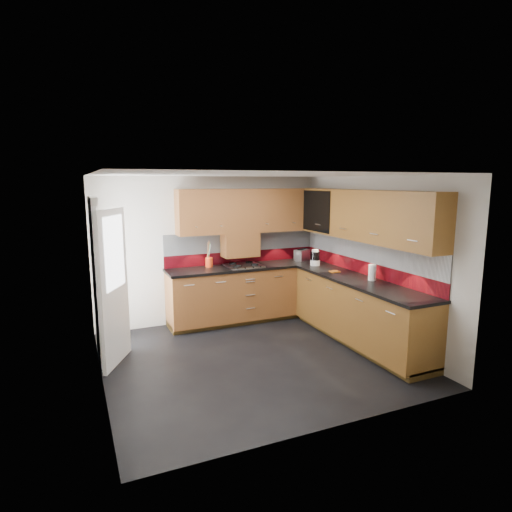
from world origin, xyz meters
name	(u,v)px	position (x,y,z in m)	size (l,w,h in m)	color
room	(254,247)	(0.00, 0.00, 1.50)	(4.00, 3.80, 2.64)	black
base_cabinets	(299,303)	(1.07, 0.72, 0.44)	(2.70, 3.20, 0.95)	brown
countertop	(299,273)	(1.05, 0.70, 0.92)	(2.72, 3.22, 0.04)	black
backsplash	(304,252)	(1.28, 0.93, 1.21)	(2.70, 3.20, 0.54)	maroon
upper_cabinets	(307,213)	(1.23, 0.78, 1.84)	(2.50, 3.20, 0.72)	brown
extractor_hood	(240,245)	(0.45, 1.64, 1.28)	(0.60, 0.33, 0.40)	brown
glass_cabinet	(324,209)	(1.71, 1.07, 1.87)	(0.32, 0.80, 0.66)	black
back_door	(104,283)	(-1.78, 0.75, 1.03)	(0.42, 1.19, 2.04)	white
gas_hob	(244,265)	(0.45, 1.47, 0.95)	(0.57, 0.51, 0.04)	silver
utensil_pot	(209,261)	(-0.09, 1.65, 1.04)	(0.12, 0.12, 0.43)	red
toaster	(302,255)	(1.61, 1.58, 1.04)	(0.32, 0.27, 0.20)	silver
food_processor	(315,258)	(1.57, 1.08, 1.06)	(0.16, 0.16, 0.27)	white
paper_towel	(372,273)	(1.73, -0.19, 1.05)	(0.11, 0.11, 0.22)	white
orange_cloth	(335,272)	(1.56, 0.49, 0.95)	(0.14, 0.12, 0.01)	#D06217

